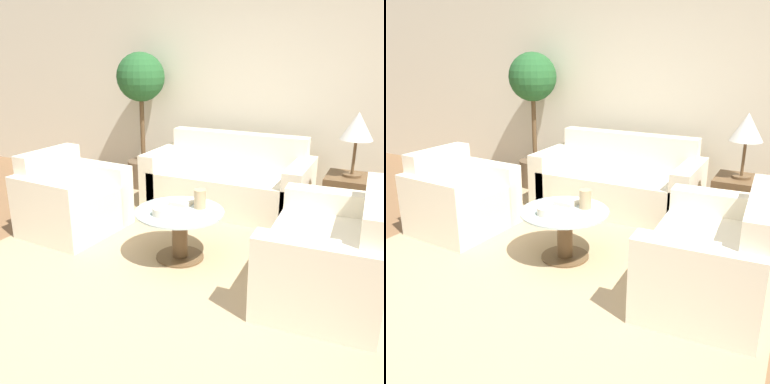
# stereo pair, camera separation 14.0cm
# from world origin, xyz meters

# --- Properties ---
(ground_plane) EXTENTS (14.00, 14.00, 0.00)m
(ground_plane) POSITION_xyz_m (0.00, 0.00, 0.00)
(ground_plane) COLOR brown
(wall_back) EXTENTS (10.00, 0.06, 2.60)m
(wall_back) POSITION_xyz_m (0.00, 2.80, 1.30)
(wall_back) COLOR beige
(wall_back) RESTS_ON ground_plane
(rug) EXTENTS (3.51, 3.71, 0.01)m
(rug) POSITION_xyz_m (0.12, 0.70, 0.00)
(rug) COLOR tan
(rug) RESTS_ON ground_plane
(sofa_main) EXTENTS (1.86, 0.88, 0.85)m
(sofa_main) POSITION_xyz_m (0.04, 2.13, 0.29)
(sofa_main) COLOR beige
(sofa_main) RESTS_ON ground_plane
(armchair) EXTENTS (0.86, 0.97, 0.82)m
(armchair) POSITION_xyz_m (-1.19, 0.79, 0.29)
(armchair) COLOR beige
(armchair) RESTS_ON ground_plane
(loveseat) EXTENTS (0.90, 1.36, 0.83)m
(loveseat) POSITION_xyz_m (1.43, 0.72, 0.29)
(loveseat) COLOR beige
(loveseat) RESTS_ON ground_plane
(coffee_table) EXTENTS (0.78, 0.78, 0.45)m
(coffee_table) POSITION_xyz_m (0.12, 0.70, 0.29)
(coffee_table) COLOR brown
(coffee_table) RESTS_ON ground_plane
(side_table) EXTENTS (0.48, 0.48, 0.59)m
(side_table) POSITION_xyz_m (1.39, 1.97, 0.30)
(side_table) COLOR brown
(side_table) RESTS_ON ground_plane
(table_lamp) EXTENTS (0.31, 0.31, 0.63)m
(table_lamp) POSITION_xyz_m (1.39, 1.97, 1.08)
(table_lamp) COLOR brown
(table_lamp) RESTS_ON side_table
(potted_plant) EXTENTS (0.62, 0.62, 1.77)m
(potted_plant) POSITION_xyz_m (-1.31, 2.41, 1.17)
(potted_plant) COLOR brown
(potted_plant) RESTS_ON ground_plane
(vase) EXTENTS (0.11, 0.11, 0.17)m
(vase) POSITION_xyz_m (0.26, 0.84, 0.54)
(vase) COLOR tan
(vase) RESTS_ON coffee_table
(bowl) EXTENTS (0.16, 0.16, 0.07)m
(bowl) POSITION_xyz_m (0.04, 0.54, 0.49)
(bowl) COLOR beige
(bowl) RESTS_ON coffee_table
(book_stack) EXTENTS (0.19, 0.16, 0.04)m
(book_stack) POSITION_xyz_m (0.07, 0.84, 0.47)
(book_stack) COLOR beige
(book_stack) RESTS_ON coffee_table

